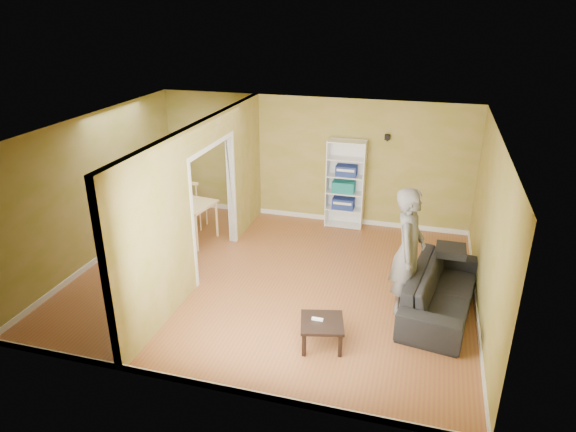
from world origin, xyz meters
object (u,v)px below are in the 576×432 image
object	(u,v)px
coffee_table	(322,325)
chair_far	(195,203)
person	(409,241)
bookshelf	(346,184)
chair_left	(145,214)
sofa	(442,284)
chair_near	(166,231)
dining_table	(181,206)

from	to	relation	value
coffee_table	chair_far	world-z (taller)	chair_far
person	bookshelf	bearing A→B (deg)	32.18
chair_left	sofa	bearing A→B (deg)	92.31
bookshelf	chair_near	distance (m)	3.69
sofa	person	bearing A→B (deg)	113.07
coffee_table	chair_left	world-z (taller)	chair_left
dining_table	sofa	bearing A→B (deg)	-14.37
bookshelf	chair_near	bearing A→B (deg)	-143.60
chair_near	chair_far	xyz separation A→B (m)	(0.01, 1.24, 0.08)
person	chair_near	size ratio (longest dim) A/B	2.60
dining_table	chair_left	xyz separation A→B (m)	(-0.80, -0.03, -0.26)
chair_left	chair_near	bearing A→B (deg)	66.59
dining_table	chair_far	world-z (taller)	chair_far
chair_near	person	bearing A→B (deg)	-16.24
chair_far	chair_left	bearing A→B (deg)	36.84
chair_near	chair_far	size ratio (longest dim) A/B	0.84
sofa	chair_near	size ratio (longest dim) A/B	2.59
chair_left	chair_far	world-z (taller)	chair_far
chair_left	dining_table	bearing A→B (deg)	106.89
bookshelf	chair_near	world-z (taller)	bookshelf
chair_far	person	bearing A→B (deg)	153.92
coffee_table	dining_table	xyz separation A→B (m)	(-3.36, 2.61, 0.36)
coffee_table	chair_far	size ratio (longest dim) A/B	0.54
coffee_table	chair_near	bearing A→B (deg)	149.76
person	coffee_table	xyz separation A→B (m)	(-1.00, -1.22, -0.82)
chair_left	chair_far	distance (m)	1.02
dining_table	bookshelf	bearing A→B (deg)	27.50
chair_near	bookshelf	bearing A→B (deg)	29.86
person	bookshelf	xyz separation A→B (m)	(-1.42, 2.92, -0.23)
bookshelf	coffee_table	xyz separation A→B (m)	(0.42, -4.14, -0.58)
sofa	dining_table	bearing A→B (deg)	84.41
coffee_table	chair_near	size ratio (longest dim) A/B	0.65
chair_near	sofa	bearing A→B (deg)	-13.62
sofa	bookshelf	world-z (taller)	bookshelf
bookshelf	chair_near	xyz separation A→B (m)	(-2.95, -2.17, -0.47)
person	chair_far	bearing A→B (deg)	71.75
person	chair_left	xyz separation A→B (m)	(-5.15, 1.36, -0.71)
dining_table	chair_near	xyz separation A→B (m)	(-0.01, -0.64, -0.25)
coffee_table	bookshelf	bearing A→B (deg)	95.76
sofa	chair_left	size ratio (longest dim) A/B	2.63
sofa	person	world-z (taller)	person
dining_table	chair_near	world-z (taller)	chair_near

